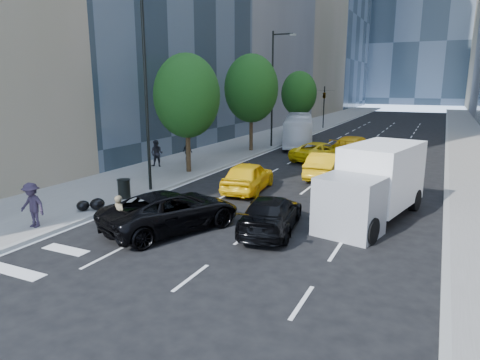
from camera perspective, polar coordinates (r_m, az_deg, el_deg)
The scene contains 23 objects.
ground at distance 17.07m, azimuth -2.31°, elevation -6.98°, with size 160.00×160.00×0.00m, color black.
sidewalk_left at distance 47.52m, azimuth 4.88°, elevation 5.89°, with size 6.00×120.00×0.15m, color slate.
sidewalk_right at distance 44.64m, azimuth 28.42°, elevation 3.94°, with size 4.00×120.00×0.15m, color slate.
lamp_near at distance 22.85m, azimuth -12.13°, elevation 12.63°, with size 2.13×0.22×10.00m.
lamp_far at distance 38.75m, azimuth 4.58°, elevation 12.84°, with size 2.13×0.22×10.00m.
tree_near at distance 27.47m, azimuth -7.11°, elevation 11.04°, with size 4.20×4.20×7.46m.
tree_mid at distance 36.31m, azimuth 1.52°, elevation 12.09°, with size 4.50×4.50×7.99m.
tree_far at distance 48.50m, azimuth 7.87°, elevation 11.35°, with size 3.90×3.90×6.92m.
traffic_signal at distance 55.98m, azimuth 11.18°, elevation 11.01°, with size 2.48×0.53×5.20m.
skateboarder at distance 16.81m, azimuth -15.69°, elevation -4.94°, with size 0.58×0.38×1.58m, color brown.
black_sedan_lincoln at distance 17.34m, azimuth -9.11°, elevation -4.06°, with size 2.63×5.70×1.58m, color black.
black_sedan_mercedes at distance 17.06m, azimuth 4.14°, elevation -4.51°, with size 1.98×4.87×1.41m, color black.
taxi_a at distance 23.24m, azimuth 1.11°, elevation 0.49°, with size 1.92×4.78×1.63m, color yellow.
taxi_b at distance 26.99m, azimuth 11.45°, elevation 1.96°, with size 1.72×4.92×1.62m, color #CE940A.
taxi_c at distance 32.72m, azimuth 10.69°, elevation 3.73°, with size 2.42×5.26×1.46m, color yellow.
taxi_d at distance 35.62m, azimuth 14.97°, elevation 4.39°, with size 2.31×5.67×1.65m, color #F0B00C.
city_bus at distance 40.96m, azimuth 7.80°, elevation 6.65°, with size 2.44×10.42×2.90m, color white.
box_truck at distance 19.12m, azimuth 17.45°, elevation -0.35°, with size 3.79×7.01×3.18m.
pedestrian_a at distance 29.81m, azimuth -11.04°, elevation 3.49°, with size 0.89×0.69×1.83m, color black.
pedestrian_b at distance 31.08m, azimuth -6.98°, elevation 3.77°, with size 0.92×0.38×1.57m, color black.
pedestrian_c at distance 18.84m, azimuth -25.97°, elevation -3.02°, with size 1.17×0.67×1.81m, color #292030.
trash_can at distance 22.09m, azimuth -15.21°, elevation -1.18°, with size 0.61×0.61×0.91m, color black.
garbage_bags at distance 20.49m, azimuth -19.18°, elevation -3.12°, with size 1.07×1.03×0.53m.
Camera 1 is at (7.48, -14.21, 5.78)m, focal length 32.00 mm.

